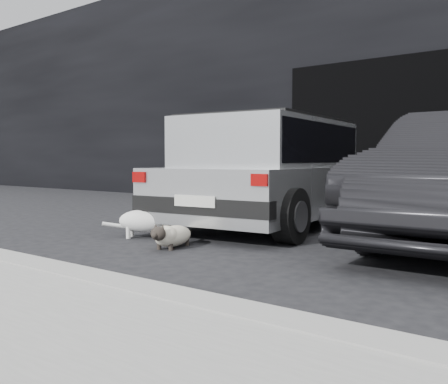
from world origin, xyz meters
The scene contains 7 objects.
ground centered at (0.00, 0.00, 0.00)m, with size 80.00×80.00×0.00m, color black.
building_facade centered at (1.00, 6.00, 2.50)m, with size 34.00×4.00×5.00m, color black.
garage_opening centered at (1.00, 3.99, 1.30)m, with size 4.00×0.10×2.60m, color black.
curb centered at (1.00, -2.60, 0.06)m, with size 18.00×0.25×0.12m, color gray.
silver_hatchback centered at (0.46, 0.93, 0.75)m, with size 2.12×3.86×1.37m.
cat_siamese centered at (0.59, -1.13, 0.12)m, with size 0.36×0.75×0.26m.
cat_white centered at (-0.05, -0.81, 0.20)m, with size 0.73×0.59×0.40m.
Camera 1 is at (3.87, -4.57, 0.85)m, focal length 40.00 mm.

